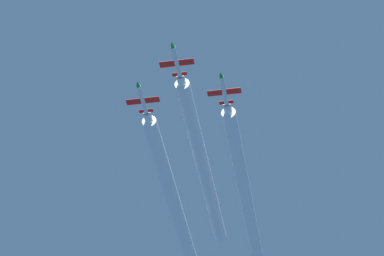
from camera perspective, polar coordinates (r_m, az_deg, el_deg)
jet_lead at (r=208.94m, az=-0.97°, el=4.15°), size 7.86×11.44×2.75m
jet_left_wingman at (r=214.47m, az=1.95°, el=2.37°), size 7.86×11.44×2.75m
jet_right_wingman at (r=216.90m, az=-3.06°, el=1.83°), size 7.86×11.44×2.75m
smoke_trail_lead at (r=238.51m, az=0.65°, el=-2.28°), size 3.53×68.05×3.53m
smoke_trail_left_wingman at (r=248.97m, az=3.30°, el=-4.33°), size 3.53×77.87×3.53m
smoke_trail_right_wingman at (r=251.92m, az=-1.00°, el=-4.88°), size 3.53×79.96×3.53m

